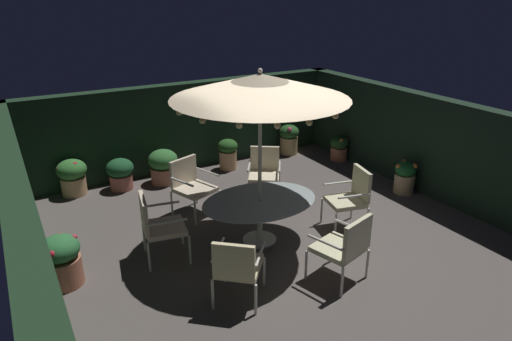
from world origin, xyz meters
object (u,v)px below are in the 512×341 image
object	(u,v)px
potted_plant_left_far	(72,176)
potted_plant_right_far	(120,173)
patio_chair_southeast	(345,245)
potted_plant_back_left	(61,260)
potted_plant_right_near	(163,165)
patio_umbrella	(260,87)
potted_plant_left_near	(289,138)
potted_plant_back_center	(228,153)
patio_chair_east	(237,265)
patio_dining_table	(260,206)
patio_chair_southwest	(264,170)
patio_chair_northeast	(157,223)
potted_plant_front_corner	(339,148)
potted_plant_back_right	(405,176)
patio_chair_south	(352,195)
patio_chair_north	(191,183)

from	to	relation	value
potted_plant_left_far	potted_plant_right_far	bearing A→B (deg)	-13.29
patio_chair_southeast	potted_plant_back_left	world-z (taller)	patio_chair_southeast
potted_plant_right_near	patio_umbrella	bearing A→B (deg)	-80.15
potted_plant_left_near	potted_plant_back_center	size ratio (longest dim) A/B	1.05
potted_plant_left_near	potted_plant_right_far	distance (m)	4.02
potted_plant_left_near	potted_plant_left_far	world-z (taller)	potted_plant_left_near
patio_chair_east	patio_dining_table	bearing A→B (deg)	49.44
patio_chair_southwest	potted_plant_right_far	bearing A→B (deg)	140.95
potted_plant_left_near	potted_plant_left_far	bearing A→B (deg)	178.76
patio_chair_northeast	potted_plant_front_corner	xyz separation A→B (m)	(4.95, 1.96, -0.30)
potted_plant_left_far	potted_plant_back_right	size ratio (longest dim) A/B	1.11
patio_dining_table	patio_chair_south	xyz separation A→B (m)	(1.51, -0.36, -0.02)
patio_dining_table	potted_plant_left_far	distance (m)	3.96
patio_chair_southwest	patio_chair_south	bearing A→B (deg)	-68.30
patio_umbrella	patio_chair_east	size ratio (longest dim) A/B	2.85
patio_umbrella	patio_chair_south	xyz separation A→B (m)	(1.51, -0.36, -1.85)
patio_chair_southeast	potted_plant_right_far	world-z (taller)	patio_chair_southeast
patio_chair_northeast	patio_chair_southwest	world-z (taller)	patio_chair_northeast
patio_dining_table	patio_chair_northeast	distance (m)	1.55
patio_chair_southwest	potted_plant_back_left	xyz separation A→B (m)	(-3.69, -0.97, -0.21)
potted_plant_left_far	potted_plant_back_center	bearing A→B (deg)	-5.01
potted_plant_left_near	potted_plant_back_right	size ratio (longest dim) A/B	1.12
potted_plant_back_center	potted_plant_back_right	world-z (taller)	potted_plant_back_center
potted_plant_back_center	potted_plant_back_right	bearing A→B (deg)	-49.75
patio_dining_table	potted_plant_left_near	bearing A→B (deg)	50.02
patio_chair_northeast	potted_plant_back_right	bearing A→B (deg)	-1.12
potted_plant_back_right	potted_plant_right_far	world-z (taller)	potted_plant_back_right
patio_chair_southwest	potted_plant_right_near	xyz separation A→B (m)	(-1.37, 1.68, -0.21)
patio_chair_south	potted_plant_front_corner	distance (m)	3.24
patio_chair_north	potted_plant_back_left	size ratio (longest dim) A/B	1.34
patio_dining_table	potted_plant_back_left	bearing A→B (deg)	173.57
patio_chair_east	potted_plant_right_near	bearing A→B (deg)	83.24
patio_chair_northeast	potted_plant_right_far	distance (m)	2.81
patio_chair_north	patio_chair_southwest	xyz separation A→B (m)	(1.38, -0.17, 0.03)
potted_plant_back_right	patio_umbrella	bearing A→B (deg)	-176.83
potted_plant_front_corner	patio_chair_north	bearing A→B (deg)	-168.86
potted_plant_right_near	patio_chair_east	bearing A→B (deg)	-96.76
patio_chair_southeast	potted_plant_back_center	bearing A→B (deg)	83.24
patio_chair_north	potted_plant_left_near	xyz separation A→B (m)	(3.19, 1.71, -0.18)
patio_dining_table	potted_plant_front_corner	bearing A→B (deg)	33.17
patio_dining_table	potted_plant_right_far	size ratio (longest dim) A/B	2.91
potted_plant_back_left	potted_plant_right_near	bearing A→B (deg)	48.76
potted_plant_left_near	potted_plant_back_center	distance (m)	1.71
potted_plant_left_near	potted_plant_back_left	bearing A→B (deg)	-152.56
patio_umbrella	patio_chair_southeast	size ratio (longest dim) A/B	2.72
patio_chair_northeast	potted_plant_right_far	bearing A→B (deg)	86.43
patio_chair_northeast	potted_plant_right_far	world-z (taller)	patio_chair_northeast
patio_chair_south	potted_plant_back_right	world-z (taller)	patio_chair_south
patio_chair_southwest	potted_plant_right_far	xyz separation A→B (m)	(-2.21, 1.79, -0.24)
patio_chair_east	potted_plant_right_far	world-z (taller)	patio_chair_east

